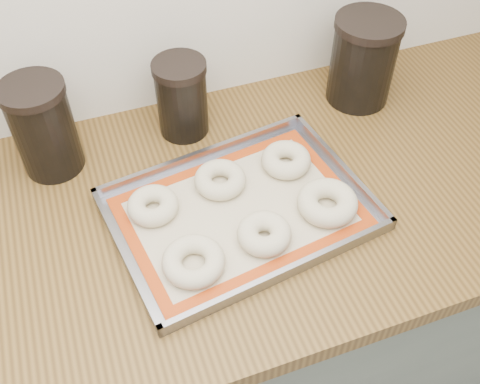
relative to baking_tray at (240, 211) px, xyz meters
name	(u,v)px	position (x,y,z in m)	size (l,w,h in m)	color
cabinet	(264,312)	(0.08, 0.04, -0.48)	(3.00, 0.65, 0.86)	slate
countertop	(272,195)	(0.08, 0.04, -0.03)	(3.06, 0.68, 0.04)	brown
baking_tray	(240,211)	(0.00, 0.00, 0.00)	(0.50, 0.39, 0.03)	gray
baking_mat	(240,212)	(0.00, 0.00, 0.00)	(0.46, 0.35, 0.00)	#C6B793
bagel_front_left	(194,261)	(-0.12, -0.09, 0.01)	(0.11, 0.11, 0.03)	beige
bagel_front_mid	(264,234)	(0.02, -0.08, 0.02)	(0.10, 0.10, 0.04)	beige
bagel_front_right	(327,203)	(0.15, -0.05, 0.02)	(0.11, 0.11, 0.04)	beige
bagel_back_left	(153,206)	(-0.15, 0.06, 0.01)	(0.09, 0.09, 0.03)	beige
bagel_back_mid	(220,180)	(-0.01, 0.08, 0.01)	(0.10, 0.10, 0.03)	beige
bagel_back_right	(286,160)	(0.13, 0.08, 0.02)	(0.10, 0.10, 0.04)	beige
canister_left	(43,128)	(-0.30, 0.25, 0.09)	(0.12, 0.12, 0.19)	black
canister_mid	(182,98)	(-0.03, 0.26, 0.08)	(0.11, 0.11, 0.17)	black
canister_right	(363,60)	(0.37, 0.24, 0.09)	(0.14, 0.14, 0.19)	black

